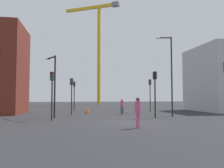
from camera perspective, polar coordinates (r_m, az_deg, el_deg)
ground at (r=16.97m, az=4.42°, el=-9.60°), size 160.00×160.00×0.00m
construction_crane at (r=60.88m, az=-3.55°, el=11.05°), size 14.07×8.17×26.68m
streetlamp_tall at (r=22.49m, az=14.50°, el=3.48°), size 1.56×0.40×7.75m
streetlamp_short at (r=20.95m, az=-14.64°, el=1.02°), size 1.11×1.48×5.60m
traffic_light_corner at (r=31.72m, az=-9.56°, el=-1.78°), size 0.29×0.39×4.05m
traffic_light_crosswalk at (r=20.51m, az=10.83°, el=-0.71°), size 0.32×0.39×4.15m
traffic_light_far at (r=18.54m, az=-14.99°, el=-0.90°), size 0.36×0.38×3.87m
traffic_light_island at (r=23.95m, az=-10.22°, el=-1.56°), size 0.39×0.33×3.83m
traffic_light_near at (r=29.80m, az=9.63°, el=-1.51°), size 0.37×0.37×4.18m
pedestrian_walking at (r=24.44m, az=2.56°, el=-5.37°), size 0.34×0.34×1.71m
pedestrian_waiting at (r=13.53m, az=6.59°, el=-6.60°), size 0.34×0.34×1.83m
safety_barrier_mid_span at (r=27.55m, az=3.88°, el=-6.05°), size 0.09×1.82×1.08m
traffic_cone_striped at (r=26.40m, az=-6.32°, el=-6.68°), size 0.67×0.67×0.68m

